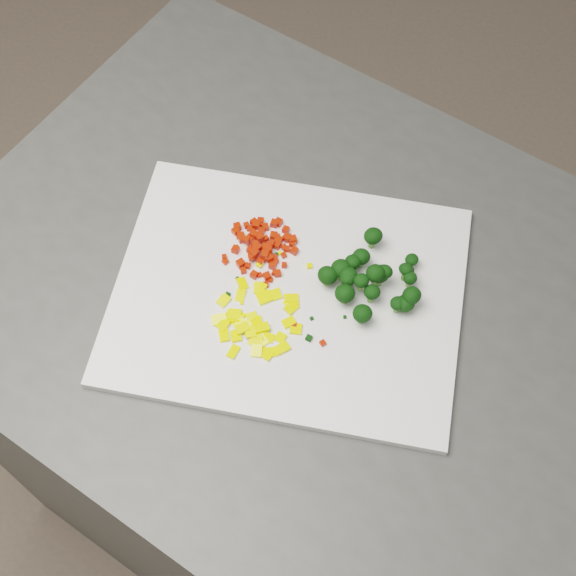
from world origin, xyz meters
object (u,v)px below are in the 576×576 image
Objects in this scene: cutting_board at (288,294)px; broccoli_pile at (374,272)px; pepper_pile at (253,318)px; carrot_pile at (259,245)px; counter_block at (320,432)px.

broccoli_pile reaches higher than cutting_board.
broccoli_pile is (0.08, 0.12, 0.02)m from pepper_pile.
pepper_pile is (0.05, -0.08, -0.01)m from carrot_pile.
cutting_board is 0.06m from pepper_pile.
counter_block is 0.49m from carrot_pile.
carrot_pile is 0.14m from broccoli_pile.
cutting_board is 3.75× the size of broccoli_pile.
counter_block is at bearing 0.41° from carrot_pile.
carrot_pile is at bearing 125.31° from pepper_pile.
counter_block is 2.36× the size of cutting_board.
counter_block is 10.60× the size of carrot_pile.
carrot_pile reaches higher than counter_block.
broccoli_pile is (0.13, 0.05, 0.01)m from carrot_pile.
pepper_pile reaches higher than cutting_board.
carrot_pile is 0.86× the size of pepper_pile.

